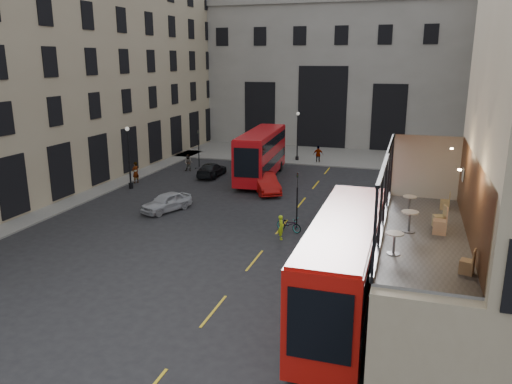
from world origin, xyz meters
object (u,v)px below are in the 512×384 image
(traffic_light_near, at_px, (297,193))
(car_c, at_px, (212,170))
(cafe_table_far, at_px, (409,202))
(traffic_light_far, at_px, (199,144))
(car_b, at_px, (265,183))
(cyclist, at_px, (281,227))
(bus_near, at_px, (344,263))
(pedestrian_c, at_px, (318,155))
(cafe_chair_a, at_px, (467,266))
(cafe_chair_d, at_px, (445,204))
(bicycle, at_px, (289,224))
(cafe_table_mid, at_px, (410,218))
(pedestrian_e, at_px, (136,172))
(car_a, at_px, (166,202))
(pedestrian_b, at_px, (280,149))
(pedestrian_a, at_px, (188,163))
(street_lamp_a, at_px, (129,161))
(bus_far, at_px, (261,152))
(cafe_table_near, at_px, (394,240))
(pedestrian_d, at_px, (406,157))
(cafe_chair_c, at_px, (440,221))
(street_lamp_b, at_px, (297,139))

(traffic_light_near, bearing_deg, car_c, 132.01)
(cafe_table_far, bearing_deg, traffic_light_far, 129.29)
(car_b, bearing_deg, cyclist, -98.63)
(bus_near, relative_size, pedestrian_c, 5.97)
(cafe_chair_a, bearing_deg, cafe_chair_d, 92.51)
(bicycle, height_order, cafe_table_far, cafe_table_far)
(bus_near, height_order, cafe_table_mid, cafe_table_mid)
(cafe_table_far, bearing_deg, pedestrian_e, 143.43)
(car_a, height_order, cafe_chair_a, cafe_chair_a)
(pedestrian_b, bearing_deg, car_c, -150.15)
(bicycle, relative_size, pedestrian_a, 1.07)
(traffic_light_far, distance_m, cafe_table_mid, 35.14)
(cafe_table_mid, bearing_deg, traffic_light_far, 126.72)
(pedestrian_c, xyz_separation_m, cafe_chair_a, (11.23, -36.90, 3.90))
(street_lamp_a, distance_m, car_c, 8.19)
(bus_far, bearing_deg, car_b, -69.21)
(pedestrian_c, xyz_separation_m, cafe_table_near, (9.07, -35.96, 4.15))
(car_c, bearing_deg, pedestrian_b, -109.63)
(cyclist, bearing_deg, cafe_chair_d, -146.66)
(car_c, distance_m, cafe_chair_d, 28.91)
(pedestrian_e, bearing_deg, pedestrian_d, 141.35)
(bus_far, relative_size, cafe_chair_c, 13.15)
(pedestrian_a, height_order, cafe_chair_d, cafe_chair_d)
(street_lamp_b, distance_m, car_a, 21.68)
(traffic_light_near, xyz_separation_m, pedestrian_a, (-14.14, 13.74, -1.57))
(street_lamp_a, xyz_separation_m, pedestrian_b, (8.62, 17.65, -1.51))
(pedestrian_e, height_order, cafe_table_mid, cafe_table_mid)
(street_lamp_b, height_order, pedestrian_b, street_lamp_b)
(pedestrian_c, xyz_separation_m, cafe_table_far, (9.47, -31.00, 4.12))
(pedestrian_d, bearing_deg, pedestrian_a, 64.77)
(pedestrian_e, relative_size, cafe_chair_c, 2.23)
(pedestrian_e, xyz_separation_m, cafe_chair_d, (24.99, -16.54, 3.87))
(bus_far, height_order, cafe_chair_a, cafe_chair_a)
(cafe_chair_d, bearing_deg, cyclist, 144.15)
(traffic_light_far, distance_m, pedestrian_a, 2.75)
(cyclist, bearing_deg, traffic_light_far, 15.74)
(bus_far, bearing_deg, cafe_chair_a, -62.06)
(bus_far, distance_m, pedestrian_e, 11.51)
(street_lamp_a, height_order, pedestrian_a, street_lamp_a)
(street_lamp_b, distance_m, car_b, 13.86)
(bicycle, bearing_deg, cyclist, -165.31)
(pedestrian_a, bearing_deg, bicycle, -50.91)
(cyclist, distance_m, cafe_table_far, 11.22)
(bicycle, height_order, pedestrian_e, pedestrian_e)
(street_lamp_b, xyz_separation_m, car_a, (-4.99, -21.03, -1.71))
(traffic_light_far, relative_size, cafe_table_mid, 4.83)
(street_lamp_b, bearing_deg, pedestrian_d, 9.47)
(traffic_light_far, distance_m, cafe_chair_c, 35.09)
(pedestrian_a, bearing_deg, pedestrian_d, 21.74)
(bicycle, distance_m, cafe_table_near, 16.09)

